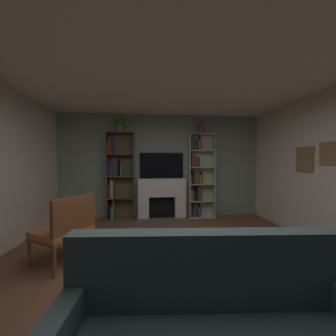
{
  "coord_description": "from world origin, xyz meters",
  "views": [
    {
      "loc": [
        -0.35,
        -2.35,
        1.46
      ],
      "look_at": [
        0.0,
        1.13,
        1.34
      ],
      "focal_mm": 21.18,
      "sensor_mm": 36.0,
      "label": 1
    }
  ],
  "objects_px": {
    "fireplace": "(162,197)",
    "bookshelf_right": "(198,177)",
    "tv": "(162,166)",
    "potted_plant": "(120,124)",
    "vase_with_flowers": "(202,128)",
    "bookshelf_left": "(118,177)",
    "armchair": "(66,228)",
    "coffee_table": "(188,275)"
  },
  "relations": [
    {
      "from": "tv",
      "to": "potted_plant",
      "type": "xyz_separation_m",
      "value": [
        -1.03,
        -0.12,
        1.04
      ]
    },
    {
      "from": "bookshelf_left",
      "to": "vase_with_flowers",
      "type": "height_order",
      "value": "vase_with_flowers"
    },
    {
      "from": "fireplace",
      "to": "bookshelf_right",
      "type": "distance_m",
      "value": 1.08
    },
    {
      "from": "fireplace",
      "to": "bookshelf_right",
      "type": "height_order",
      "value": "bookshelf_right"
    },
    {
      "from": "vase_with_flowers",
      "to": "tv",
      "type": "bearing_deg",
      "value": 173.36
    },
    {
      "from": "bookshelf_right",
      "to": "potted_plant",
      "type": "xyz_separation_m",
      "value": [
        -1.99,
        -0.05,
        1.34
      ]
    },
    {
      "from": "bookshelf_left",
      "to": "bookshelf_right",
      "type": "distance_m",
      "value": 2.07
    },
    {
      "from": "fireplace",
      "to": "armchair",
      "type": "xyz_separation_m",
      "value": [
        -1.52,
        -2.11,
        -0.04
      ]
    },
    {
      "from": "potted_plant",
      "to": "coffee_table",
      "type": "bearing_deg",
      "value": -70.69
    },
    {
      "from": "fireplace",
      "to": "coffee_table",
      "type": "height_order",
      "value": "fireplace"
    },
    {
      "from": "potted_plant",
      "to": "armchair",
      "type": "height_order",
      "value": "potted_plant"
    },
    {
      "from": "fireplace",
      "to": "tv",
      "type": "height_order",
      "value": "tv"
    },
    {
      "from": "vase_with_flowers",
      "to": "coffee_table",
      "type": "bearing_deg",
      "value": -107.67
    },
    {
      "from": "bookshelf_right",
      "to": "vase_with_flowers",
      "type": "distance_m",
      "value": 1.28
    },
    {
      "from": "bookshelf_left",
      "to": "tv",
      "type": "bearing_deg",
      "value": 3.32
    },
    {
      "from": "bookshelf_left",
      "to": "potted_plant",
      "type": "relative_size",
      "value": 6.08
    },
    {
      "from": "tv",
      "to": "armchair",
      "type": "bearing_deg",
      "value": -124.51
    },
    {
      "from": "bookshelf_right",
      "to": "potted_plant",
      "type": "height_order",
      "value": "potted_plant"
    },
    {
      "from": "bookshelf_left",
      "to": "bookshelf_right",
      "type": "xyz_separation_m",
      "value": [
        2.07,
        -0.01,
        -0.02
      ]
    },
    {
      "from": "potted_plant",
      "to": "tv",
      "type": "bearing_deg",
      "value": 6.62
    },
    {
      "from": "tv",
      "to": "bookshelf_left",
      "type": "bearing_deg",
      "value": -176.68
    },
    {
      "from": "potted_plant",
      "to": "coffee_table",
      "type": "distance_m",
      "value": 3.88
    },
    {
      "from": "vase_with_flowers",
      "to": "coffee_table",
      "type": "xyz_separation_m",
      "value": [
        -0.99,
        -3.09,
        -2.02
      ]
    },
    {
      "from": "fireplace",
      "to": "vase_with_flowers",
      "type": "height_order",
      "value": "vase_with_flowers"
    },
    {
      "from": "fireplace",
      "to": "bookshelf_right",
      "type": "relative_size",
      "value": 0.6
    },
    {
      "from": "potted_plant",
      "to": "vase_with_flowers",
      "type": "relative_size",
      "value": 0.79
    },
    {
      "from": "tv",
      "to": "vase_with_flowers",
      "type": "height_order",
      "value": "vase_with_flowers"
    },
    {
      "from": "vase_with_flowers",
      "to": "potted_plant",
      "type": "bearing_deg",
      "value": 179.99
    },
    {
      "from": "fireplace",
      "to": "bookshelf_left",
      "type": "distance_m",
      "value": 1.23
    },
    {
      "from": "bookshelf_left",
      "to": "armchair",
      "type": "distance_m",
      "value": 2.26
    },
    {
      "from": "bookshelf_right",
      "to": "vase_with_flowers",
      "type": "bearing_deg",
      "value": -31.38
    },
    {
      "from": "fireplace",
      "to": "coffee_table",
      "type": "distance_m",
      "value": 3.12
    },
    {
      "from": "potted_plant",
      "to": "vase_with_flowers",
      "type": "xyz_separation_m",
      "value": [
        2.07,
        -0.0,
        -0.06
      ]
    },
    {
      "from": "armchair",
      "to": "fireplace",
      "type": "bearing_deg",
      "value": 54.23
    },
    {
      "from": "bookshelf_left",
      "to": "fireplace",
      "type": "bearing_deg",
      "value": -1.9
    },
    {
      "from": "fireplace",
      "to": "potted_plant",
      "type": "xyz_separation_m",
      "value": [
        -1.03,
        -0.02,
        1.85
      ]
    },
    {
      "from": "coffee_table",
      "to": "bookshelf_left",
      "type": "bearing_deg",
      "value": 110.23
    },
    {
      "from": "bookshelf_right",
      "to": "fireplace",
      "type": "bearing_deg",
      "value": -178.32
    },
    {
      "from": "tv",
      "to": "vase_with_flowers",
      "type": "bearing_deg",
      "value": -6.64
    },
    {
      "from": "bookshelf_right",
      "to": "coffee_table",
      "type": "xyz_separation_m",
      "value": [
        -0.91,
        -3.14,
        -0.75
      ]
    },
    {
      "from": "tv",
      "to": "bookshelf_left",
      "type": "relative_size",
      "value": 0.51
    },
    {
      "from": "bookshelf_right",
      "to": "potted_plant",
      "type": "bearing_deg",
      "value": -178.65
    }
  ]
}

